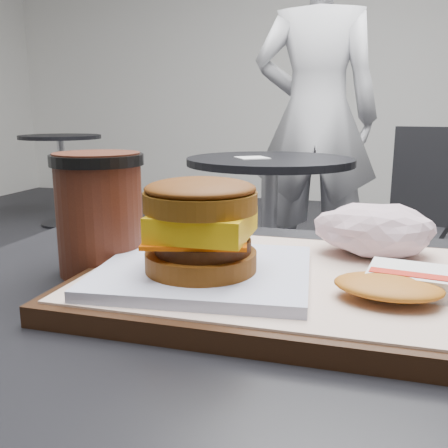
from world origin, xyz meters
TOP-DOWN VIEW (x-y plane):
  - serving_tray at (-0.03, 0.04)m, footprint 0.38×0.28m
  - breakfast_sandwich at (-0.10, -0.00)m, footprint 0.21×0.19m
  - hash_brown at (0.08, 0.00)m, footprint 0.12×0.10m
  - crumpled_wrapper at (0.05, 0.12)m, footprint 0.12×0.10m
  - coffee_cup at (-0.23, 0.05)m, footprint 0.10×0.10m
  - neighbor_table at (-0.35, 1.65)m, footprint 0.70×0.70m
  - napkin at (-0.42, 1.61)m, footprint 0.17×0.17m
  - neighbor_chair at (0.22, 1.74)m, footprint 0.64×0.51m
  - patron at (-0.24, 2.34)m, footprint 0.69×0.47m
  - bg_table_mid at (-2.40, 3.20)m, footprint 0.66×0.66m

SIDE VIEW (x-z plane):
  - neighbor_chair at x=0.22m, z-range 0.07..0.95m
  - neighbor_table at x=-0.35m, z-range 0.18..0.93m
  - bg_table_mid at x=-2.40m, z-range 0.19..0.94m
  - napkin at x=-0.42m, z-range 0.75..0.75m
  - serving_tray at x=-0.03m, z-range 0.77..0.79m
  - hash_brown at x=0.08m, z-range 0.79..0.81m
  - crumpled_wrapper at x=0.05m, z-range 0.79..0.84m
  - breakfast_sandwich at x=-0.10m, z-range 0.78..0.88m
  - coffee_cup at x=-0.23m, z-range 0.78..0.90m
  - patron at x=-0.24m, z-range 0.00..1.82m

